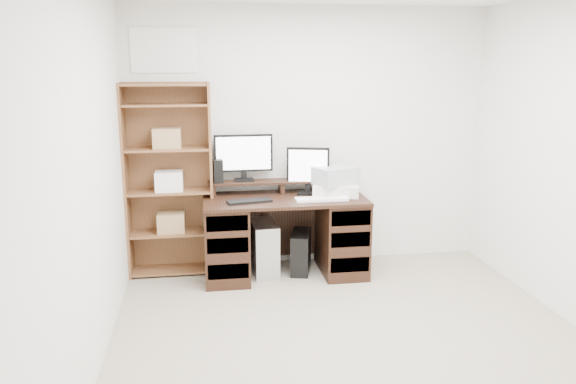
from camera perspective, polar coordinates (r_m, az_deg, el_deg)
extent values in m
cube|color=#9F937E|center=(4.04, 7.51, -16.50)|extent=(3.50, 4.00, 0.02)
cube|color=white|center=(5.52, 2.13, 5.50)|extent=(3.50, 0.02, 2.50)
cube|color=white|center=(1.85, 26.54, -11.51)|extent=(3.50, 0.02, 2.50)
cube|color=white|center=(3.52, -20.51, 0.33)|extent=(0.02, 4.00, 2.50)
cube|color=white|center=(5.37, -12.50, 13.88)|extent=(0.60, 0.01, 0.40)
cube|color=black|center=(5.20, -0.33, -0.74)|extent=(1.50, 0.70, 0.03)
cube|color=black|center=(5.25, -6.29, -4.93)|extent=(0.40, 0.66, 0.72)
cube|color=black|center=(5.40, 5.47, -4.39)|extent=(0.40, 0.66, 0.72)
cube|color=black|center=(5.61, -0.82, -3.26)|extent=(1.48, 0.02, 0.65)
cube|color=black|center=(5.01, -6.08, -8.03)|extent=(0.36, 0.01, 0.14)
cube|color=black|center=(4.93, -6.14, -5.42)|extent=(0.36, 0.01, 0.14)
cube|color=black|center=(4.87, -6.20, -3.19)|extent=(0.36, 0.01, 0.14)
cube|color=black|center=(5.17, 6.30, -7.36)|extent=(0.36, 0.01, 0.14)
cube|color=black|center=(5.09, 6.37, -4.83)|extent=(0.36, 0.01, 0.14)
cube|color=black|center=(5.03, 6.43, -2.66)|extent=(0.36, 0.01, 0.14)
cube|color=black|center=(5.35, -7.59, 0.25)|extent=(0.04, 0.20, 0.10)
cube|color=black|center=(5.40, -0.67, 0.48)|extent=(0.04, 0.20, 0.10)
cube|color=black|center=(5.52, 6.02, 0.70)|extent=(0.04, 0.20, 0.10)
cube|color=black|center=(5.38, -0.67, 1.10)|extent=(1.40, 0.22, 0.02)
cube|color=black|center=(5.38, -4.48, 1.25)|extent=(0.18, 0.14, 0.02)
cube|color=black|center=(5.39, -4.51, 1.90)|extent=(0.05, 0.03, 0.10)
cube|color=black|center=(5.35, -4.55, 3.97)|extent=(0.56, 0.04, 0.35)
cube|color=white|center=(5.33, -4.53, 3.94)|extent=(0.51, 0.01, 0.31)
cube|color=black|center=(5.35, 2.01, -0.10)|extent=(0.22, 0.19, 0.02)
cube|color=black|center=(5.35, 2.03, 0.59)|extent=(0.06, 0.04, 0.11)
cube|color=black|center=(5.31, 2.05, 2.66)|extent=(0.40, 0.14, 0.35)
cube|color=white|center=(5.29, 2.03, 2.63)|extent=(0.35, 0.09, 0.31)
cube|color=black|center=(5.29, -7.13, 2.11)|extent=(0.10, 0.10, 0.22)
cube|color=black|center=(5.03, -3.95, -0.93)|extent=(0.42, 0.20, 0.02)
cube|color=white|center=(5.11, 3.44, -0.72)|extent=(0.48, 0.15, 0.02)
ellipsoid|color=white|center=(5.14, 5.76, -0.57)|extent=(0.11, 0.10, 0.04)
cube|color=beige|center=(5.31, 4.84, 0.26)|extent=(0.48, 0.41, 0.11)
cube|color=#A0A4AA|center=(5.28, 4.87, 1.68)|extent=(0.46, 0.40, 0.16)
cube|color=#B6B8BD|center=(5.39, -2.54, -5.62)|extent=(0.26, 0.52, 0.50)
cube|color=black|center=(5.42, 1.31, -6.12)|extent=(0.26, 0.42, 0.39)
cube|color=#19FF33|center=(5.21, 1.13, -5.95)|extent=(0.01, 0.01, 0.01)
cube|color=brown|center=(5.35, -16.13, 0.95)|extent=(0.02, 0.30, 1.80)
cube|color=brown|center=(5.31, -7.81, 1.25)|extent=(0.02, 0.30, 1.80)
cube|color=brown|center=(5.45, -11.91, 1.41)|extent=(0.80, 0.01, 1.80)
cube|color=brown|center=(5.56, -11.56, -7.71)|extent=(0.75, 0.28, 0.02)
cube|color=brown|center=(5.44, -11.74, -4.06)|extent=(0.75, 0.28, 0.02)
cube|color=brown|center=(5.34, -11.94, 0.05)|extent=(0.75, 0.28, 0.02)
cube|color=brown|center=(5.26, -12.14, 4.30)|extent=(0.75, 0.28, 0.02)
cube|color=brown|center=(5.22, -12.35, 8.64)|extent=(0.75, 0.28, 0.02)
cube|color=brown|center=(5.21, -12.45, 10.61)|extent=(0.75, 0.28, 0.02)
cube|color=#A07F54|center=(5.41, -11.79, -3.05)|extent=(0.25, 0.20, 0.18)
cube|color=white|center=(5.32, -11.99, 1.10)|extent=(0.25, 0.20, 0.18)
cube|color=#A07F54|center=(5.25, -12.19, 5.38)|extent=(0.25, 0.20, 0.18)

